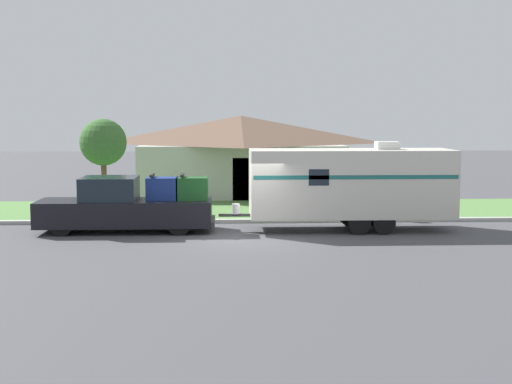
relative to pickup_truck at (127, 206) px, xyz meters
The scene contains 8 objects.
ground_plane 4.70m from the pickup_truck, 23.22° to the right, with size 120.00×120.00×0.00m, color #47474C.
curb_strip 4.73m from the pickup_truck, 24.50° to the left, with size 80.00×0.30×0.14m.
lawn_strip 7.07m from the pickup_truck, 52.78° to the left, with size 80.00×7.00×0.03m.
house_across_street 13.63m from the pickup_truck, 71.23° to the left, with size 11.12×8.47×4.13m.
pickup_truck is the anchor object (origin of this frame).
travel_trailer 8.05m from the pickup_truck, ahead, with size 8.39×2.34×3.20m.
mailbox 10.22m from the pickup_truck, 14.13° to the left, with size 0.48×0.20×1.42m.
tree_in_yard 6.11m from the pickup_truck, 107.40° to the left, with size 2.01×2.01×4.00m.
Camera 1 is at (-0.82, -23.53, 4.12)m, focal length 50.00 mm.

